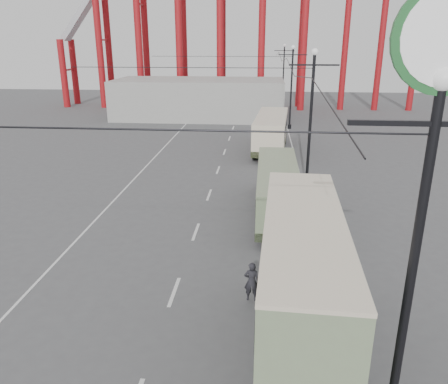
# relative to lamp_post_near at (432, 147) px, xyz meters

# --- Properties ---
(ground) EXTENTS (160.00, 160.00, 0.00)m
(ground) POSITION_rel_lamp_post_near_xyz_m (-5.60, 3.00, -7.86)
(ground) COLOR #4C4C4F
(ground) RESTS_ON ground
(road_markings) EXTENTS (12.52, 120.00, 0.01)m
(road_markings) POSITION_rel_lamp_post_near_xyz_m (-6.46, 22.70, -7.86)
(road_markings) COLOR silver
(road_markings) RESTS_ON ground
(lamp_post_near) EXTENTS (3.20, 0.44, 10.80)m
(lamp_post_near) POSITION_rel_lamp_post_near_xyz_m (0.00, 0.00, 0.00)
(lamp_post_near) COLOR black
(lamp_post_near) RESTS_ON ground
(lamp_post_mid) EXTENTS (3.20, 0.44, 9.32)m
(lamp_post_mid) POSITION_rel_lamp_post_near_xyz_m (0.00, 21.00, -3.18)
(lamp_post_mid) COLOR black
(lamp_post_mid) RESTS_ON ground
(lamp_post_far) EXTENTS (3.20, 0.44, 9.32)m
(lamp_post_far) POSITION_rel_lamp_post_near_xyz_m (0.00, 43.00, -3.18)
(lamp_post_far) COLOR black
(lamp_post_far) RESTS_ON ground
(lamp_post_distant) EXTENTS (3.20, 0.44, 9.32)m
(lamp_post_distant) POSITION_rel_lamp_post_near_xyz_m (0.00, 65.00, -3.18)
(lamp_post_distant) COLOR black
(lamp_post_distant) RESTS_ON ground
(fairground_shed) EXTENTS (22.00, 10.00, 5.00)m
(fairground_shed) POSITION_rel_lamp_post_near_xyz_m (-11.60, 50.00, -5.36)
(fairground_shed) COLOR #989793
(fairground_shed) RESTS_ON ground
(double_decker_bus) EXTENTS (2.71, 9.23, 4.91)m
(double_decker_bus) POSITION_rel_lamp_post_near_xyz_m (-1.88, 3.47, -5.11)
(double_decker_bus) COLOR #323F22
(double_decker_bus) RESTS_ON ground
(single_decker_green) EXTENTS (2.40, 10.14, 2.86)m
(single_decker_green) POSITION_rel_lamp_post_near_xyz_m (-2.20, 15.97, -6.25)
(single_decker_green) COLOR gray
(single_decker_green) RESTS_ON ground
(single_decker_cream) EXTENTS (3.47, 10.83, 3.31)m
(single_decker_cream) POSITION_rel_lamp_post_near_xyz_m (-2.33, 31.93, -5.99)
(single_decker_cream) COLOR beige
(single_decker_cream) RESTS_ON ground
(pedestrian) EXTENTS (0.60, 0.40, 1.64)m
(pedestrian) POSITION_rel_lamp_post_near_xyz_m (-3.43, 6.71, -7.04)
(pedestrian) COLOR #222227
(pedestrian) RESTS_ON ground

